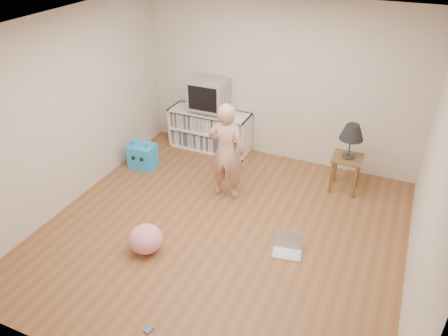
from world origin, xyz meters
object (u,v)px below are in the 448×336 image
crt_tv (209,94)px  plush_pink (146,239)px  person (226,151)px  media_unit (210,130)px  dvd_deck (210,110)px  table_lamp (352,133)px  laptop (288,247)px  plush_blue (143,156)px  side_table (346,165)px

crt_tv → plush_pink: (0.41, -2.72, -0.84)m
person → media_unit: bearing=-60.1°
crt_tv → person: person is taller
dvd_deck → table_lamp: table_lamp is taller
dvd_deck → laptop: bearing=-45.4°
person → dvd_deck: bearing=-59.7°
plush_blue → laptop: bearing=-24.1°
media_unit → person: 1.52m
dvd_deck → person: bearing=-55.6°
crt_tv → person: size_ratio=0.42×
media_unit → crt_tv: crt_tv is taller
crt_tv → laptop: 3.01m
media_unit → plush_pink: size_ratio=3.38×
dvd_deck → person: size_ratio=0.31×
laptop → plush_blue: (-2.74, 1.03, 0.13)m
dvd_deck → crt_tv: crt_tv is taller
crt_tv → table_lamp: bearing=-8.8°
table_lamp → plush_blue: (-3.11, -0.63, -0.74)m
laptop → plush_pink: plush_pink is taller
person → plush_blue: size_ratio=3.08×
dvd_deck → media_unit: bearing=90.0°
table_lamp → plush_pink: size_ratio=1.24×
side_table → plush_blue: 3.18m
dvd_deck → side_table: size_ratio=0.82×
table_lamp → dvd_deck: bearing=171.1°
side_table → crt_tv: bearing=171.2°
table_lamp → plush_blue: size_ratio=1.10×
laptop → person: bearing=134.6°
side_table → table_lamp: 0.53m
person → table_lamp: bearing=-156.0°
table_lamp → laptop: bearing=-102.4°
side_table → table_lamp: (-0.00, 0.00, 0.53)m
crt_tv → plush_blue: 1.49m
crt_tv → plush_blue: crt_tv is taller
media_unit → plush_blue: (-0.73, -1.02, -0.15)m
person → laptop: bearing=140.8°
side_table → dvd_deck: bearing=171.1°
dvd_deck → plush_blue: (-0.73, -1.00, -0.54)m
media_unit → dvd_deck: 0.39m
dvd_deck → laptop: (2.01, -2.03, -0.67)m
side_table → plush_pink: (-1.96, -2.35, -0.24)m
laptop → plush_pink: bearing=-167.0°
laptop → crt_tv: bearing=124.4°
side_table → person: person is taller
media_unit → plush_blue: bearing=-125.6°
table_lamp → plush_blue: 3.26m
person → plush_blue: bearing=-11.4°
laptop → dvd_deck: bearing=124.3°
crt_tv → person: bearing=-55.5°
table_lamp → crt_tv: bearing=171.2°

